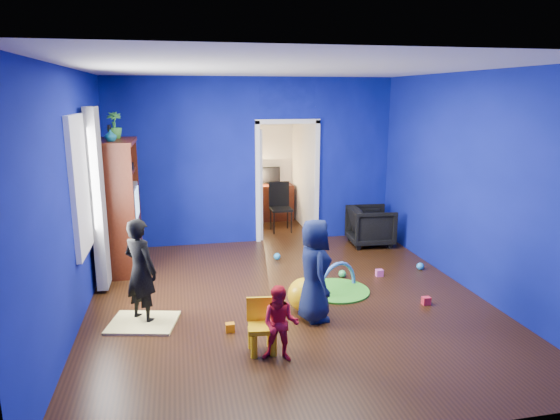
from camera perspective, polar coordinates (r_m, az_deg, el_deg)
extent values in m
cube|color=black|center=(6.56, 0.92, -10.28)|extent=(5.00, 5.50, 0.01)
cube|color=white|center=(6.03, 1.02, 15.94)|extent=(5.00, 5.50, 0.01)
cube|color=navy|center=(8.80, -2.99, 5.55)|extent=(5.00, 0.02, 2.90)
cube|color=navy|center=(3.58, 10.74, -5.84)|extent=(5.00, 0.02, 2.90)
cube|color=navy|center=(6.10, -22.62, 1.20)|extent=(0.02, 5.50, 2.90)
cube|color=navy|center=(7.10, 21.07, 2.89)|extent=(0.02, 5.50, 2.90)
imported|color=black|center=(8.93, 10.33, -1.80)|extent=(0.80, 0.78, 0.68)
imported|color=black|center=(6.00, -15.66, -6.68)|extent=(0.53, 0.53, 1.24)
imported|color=#10143A|center=(5.84, 3.95, -6.88)|extent=(0.40, 0.60, 1.22)
imported|color=red|center=(5.04, 0.04, -12.89)|extent=(0.46, 0.41, 0.78)
imported|color=#0C4F65|center=(7.35, -18.82, 8.06)|extent=(0.17, 0.17, 0.17)
imported|color=#328630|center=(7.86, -18.44, 9.18)|extent=(0.24, 0.24, 0.39)
cube|color=#391109|center=(7.80, -17.99, 0.45)|extent=(0.58, 1.14, 1.96)
cube|color=silver|center=(7.79, -17.72, 0.75)|extent=(0.46, 0.70, 0.54)
cube|color=#F2E07A|center=(6.14, -15.36, -12.31)|extent=(0.87, 0.75, 0.03)
sphere|color=yellow|center=(6.20, 2.81, -9.63)|extent=(0.41, 0.41, 0.41)
cube|color=yellow|center=(5.26, -2.07, -13.46)|extent=(0.31, 0.31, 0.50)
cylinder|color=green|center=(6.87, 6.49, -9.13)|extent=(0.88, 0.88, 0.02)
torus|color=#3F8CD8|center=(6.87, 6.49, -9.07)|extent=(0.70, 0.46, 0.79)
cube|color=white|center=(6.41, -22.01, 2.71)|extent=(0.03, 0.95, 1.55)
cube|color=slate|center=(6.98, -20.11, 1.13)|extent=(0.14, 0.42, 2.40)
cube|color=white|center=(8.97, 0.83, 3.12)|extent=(1.16, 0.10, 2.10)
cube|color=#3D140A|center=(10.55, -0.97, 0.89)|extent=(0.88, 0.44, 0.75)
cube|color=black|center=(10.56, -1.10, 4.08)|extent=(0.40, 0.05, 0.32)
sphere|color=#FFD88C|center=(10.46, -2.55, 3.87)|extent=(0.14, 0.14, 0.14)
cube|color=black|center=(9.61, 0.11, 0.21)|extent=(0.40, 0.40, 0.92)
cube|color=white|center=(10.44, -1.12, 9.88)|extent=(0.88, 0.24, 0.04)
cube|color=red|center=(6.68, 16.36, -9.93)|extent=(0.10, 0.08, 0.10)
sphere|color=#278DE0|center=(7.92, 15.74, -6.18)|extent=(0.11, 0.11, 0.11)
cube|color=orange|center=(5.77, -5.73, -13.22)|extent=(0.10, 0.08, 0.10)
sphere|color=green|center=(7.37, 7.13, -7.21)|extent=(0.11, 0.11, 0.11)
cube|color=#DD53A3|center=(7.50, 11.28, -7.07)|extent=(0.10, 0.08, 0.10)
sphere|color=#2694D7|center=(8.08, -0.34, -5.29)|extent=(0.11, 0.11, 0.11)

